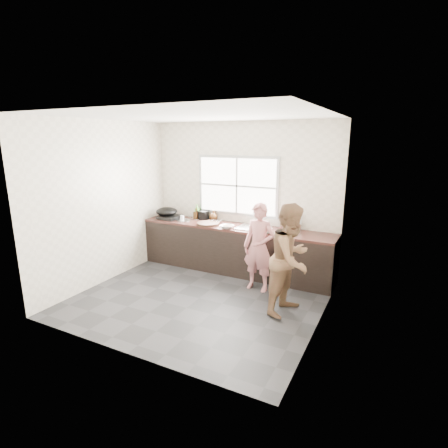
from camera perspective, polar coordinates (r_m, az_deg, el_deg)
The scene contains 30 objects.
floor at distance 5.52m, azimuth -4.07°, elevation -12.05°, with size 3.60×3.20×0.01m, color #2B2B2E.
ceiling at distance 4.98m, azimuth -4.63°, elevation 17.29°, with size 3.60×3.20×0.01m, color silver.
wall_back at distance 6.48m, azimuth 3.05°, elevation 4.47°, with size 3.60×0.01×2.70m, color silver.
wall_left at distance 6.20m, azimuth -18.80°, elevation 3.32°, with size 0.01×3.20×2.70m, color beige.
wall_right at distance 4.44m, azimuth 16.03°, elevation -0.39°, with size 0.01×3.20×2.70m, color silver.
wall_front at distance 3.84m, azimuth -16.83°, elevation -2.64°, with size 3.60×0.01×2.70m, color silver.
cabinet at distance 6.42m, azimuth 1.80°, elevation -4.24°, with size 3.60×0.62×0.82m, color black.
countertop at distance 6.30m, azimuth 1.82°, elevation -0.52°, with size 3.60×0.64×0.04m, color #381C16.
sink at distance 6.16m, azimuth 4.77°, elevation -0.66°, with size 0.55×0.45×0.02m, color silver.
faucet at distance 6.31m, azimuth 5.49°, elevation 1.02°, with size 0.02×0.02×0.30m, color silver.
window_frame at distance 6.48m, azimuth 2.20°, elevation 6.26°, with size 1.60×0.05×1.10m, color #9EA0A5.
window_glazing at distance 6.46m, azimuth 2.11°, elevation 6.24°, with size 1.50×0.01×1.00m, color white.
woman at distance 5.61m, azimuth 5.71°, elevation -4.25°, with size 0.49×0.32×1.33m, color #C9787B.
person_side at distance 4.92m, azimuth 10.89°, elevation -5.64°, with size 0.76×0.59×1.56m, color brown.
cutting_board at distance 6.40m, azimuth -2.58°, elevation 0.06°, with size 0.41×0.41×0.04m, color black.
cleaver at distance 6.53m, azimuth -1.24°, elevation 0.56°, with size 0.20×0.10×0.01m, color #ABADB1.
bowl_mince at distance 6.13m, azimuth 0.47°, elevation -0.44°, with size 0.24×0.24×0.06m, color silver.
bowl_crabs at distance 5.87m, azimuth 6.57°, elevation -1.15°, with size 0.22×0.22×0.07m, color silver.
bowl_held at distance 6.14m, azimuth 5.45°, elevation -0.49°, with size 0.18×0.18×0.06m, color silver.
black_pot at distance 6.84m, azimuth -3.41°, elevation 1.49°, with size 0.23×0.23×0.17m, color black.
plate_food at distance 6.52m, azimuth -3.04°, elevation 0.21°, with size 0.20×0.20×0.02m, color white.
bottle_green at distance 6.90m, azimuth -4.40°, elevation 2.05°, with size 0.11×0.11×0.28m, color #479731.
bottle_brown_tall at distance 6.87m, azimuth -4.50°, elevation 1.63°, with size 0.09×0.09×0.19m, color #492B12.
bottle_brown_short at distance 6.73m, azimuth -1.73°, elevation 1.38°, with size 0.14×0.14×0.18m, color #402410.
glass_jar at distance 6.72m, azimuth -6.86°, elevation 0.92°, with size 0.08×0.08×0.11m, color white.
burner at distance 6.96m, azimuth -8.87°, elevation 1.11°, with size 0.39×0.39×0.06m, color black.
wok at distance 6.97m, azimuth -9.34°, elevation 2.03°, with size 0.42×0.42×0.16m, color black.
dish_rack at distance 6.12m, azimuth 10.72°, elevation 0.30°, with size 0.36×0.25×0.27m, color silver.
pot_lid_left at distance 6.75m, azimuth -6.62°, elevation 0.60°, with size 0.27×0.27×0.01m, color #A6A9AD.
pot_lid_right at distance 6.91m, azimuth -4.18°, elevation 0.95°, with size 0.25×0.25×0.01m, color #A7A8AD.
Camera 1 is at (2.59, -4.24, 2.40)m, focal length 28.00 mm.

